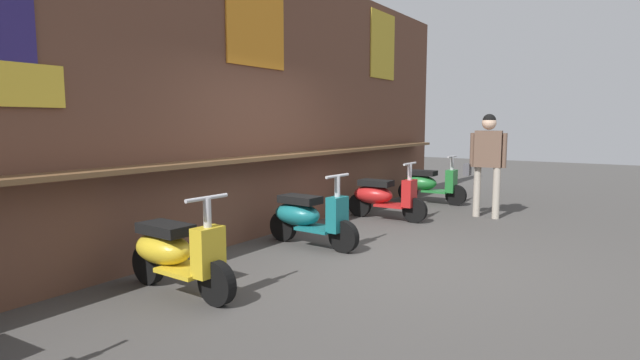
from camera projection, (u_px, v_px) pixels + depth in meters
The scene contains 7 objects.
ground_plane at pixel (380, 258), 5.88m from camera, with size 33.70×33.70×0.00m, color #474442.
market_stall_facade at pixel (250, 99), 6.77m from camera, with size 12.03×0.61×3.86m.
scooter_yellow at pixel (174, 252), 4.66m from camera, with size 0.46×1.40×0.97m.
scooter_teal at pixel (307, 216), 6.44m from camera, with size 0.48×1.40×0.97m.
scooter_red at pixel (382, 196), 8.23m from camera, with size 0.46×1.40×0.97m.
scooter_green at pixel (428, 184), 9.89m from camera, with size 0.46×1.40×0.97m.
shopper_with_handbag at pixel (487, 154), 8.28m from camera, with size 0.33×0.68×1.75m.
Camera 1 is at (-5.16, -2.60, 1.60)m, focal length 27.72 mm.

